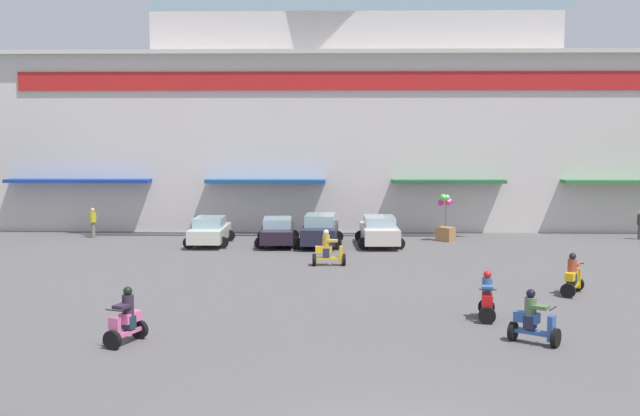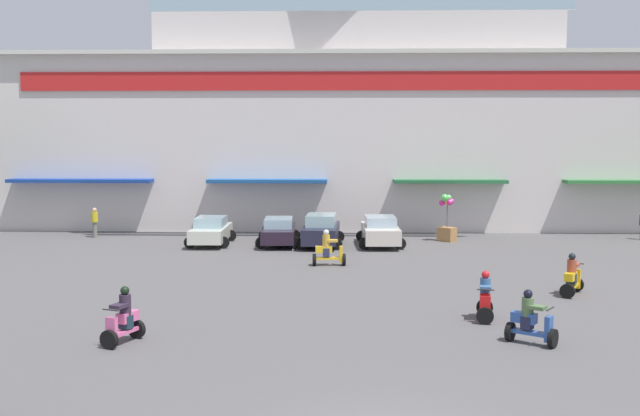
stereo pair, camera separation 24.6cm
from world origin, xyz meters
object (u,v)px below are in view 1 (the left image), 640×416
(parked_car_2, at_px, (320,230))
(scooter_rider_9, at_px, (573,277))
(parked_car_3, at_px, (379,231))
(balloon_vendor_cart, at_px, (445,222))
(parked_car_1, at_px, (278,231))
(pedestrian_1, at_px, (640,223))
(parked_car_0, at_px, (210,231))
(scooter_rider_4, at_px, (487,299))
(scooter_rider_5, at_px, (328,251))
(pedestrian_0, at_px, (93,221))
(scooter_rider_6, at_px, (126,321))
(scooter_rider_3, at_px, (534,321))

(parked_car_2, relative_size, scooter_rider_9, 2.83)
(parked_car_3, xyz_separation_m, balloon_vendor_cart, (3.61, 1.70, 0.25))
(parked_car_1, bearing_deg, pedestrian_1, 7.01)
(parked_car_0, distance_m, parked_car_2, 5.71)
(scooter_rider_4, relative_size, scooter_rider_5, 0.96)
(pedestrian_1, distance_m, balloon_vendor_cart, 10.66)
(parked_car_3, relative_size, scooter_rider_5, 2.71)
(pedestrian_1, bearing_deg, balloon_vendor_cart, -175.21)
(parked_car_1, xyz_separation_m, pedestrian_1, (19.46, 2.39, 0.18))
(scooter_rider_5, xyz_separation_m, pedestrian_0, (-13.05, 8.47, 0.29))
(scooter_rider_6, bearing_deg, scooter_rider_3, 1.33)
(parked_car_0, bearing_deg, balloon_vendor_cart, 7.34)
(parked_car_0, distance_m, parked_car_1, 3.50)
(scooter_rider_3, distance_m, scooter_rider_6, 11.11)
(scooter_rider_9, bearing_deg, scooter_rider_4, -135.88)
(parked_car_3, xyz_separation_m, scooter_rider_4, (2.47, -15.23, -0.14))
(parked_car_1, relative_size, scooter_rider_9, 2.89)
(parked_car_0, relative_size, scooter_rider_5, 2.61)
(scooter_rider_5, bearing_deg, scooter_rider_9, -33.13)
(scooter_rider_4, height_order, balloon_vendor_cart, balloon_vendor_cart)
(parked_car_1, height_order, scooter_rider_4, scooter_rider_4)
(scooter_rider_4, xyz_separation_m, scooter_rider_5, (-5.01, 9.35, 0.02))
(pedestrian_1, xyz_separation_m, balloon_vendor_cart, (-10.62, -0.89, 0.12))
(scooter_rider_5, bearing_deg, parked_car_2, 94.80)
(parked_car_0, height_order, parked_car_1, parked_car_0)
(parked_car_3, bearing_deg, parked_car_2, -177.56)
(pedestrian_1, bearing_deg, parked_car_3, -169.69)
(parked_car_2, bearing_deg, parked_car_3, 2.44)
(parked_car_1, distance_m, scooter_rider_5, 6.65)
(parked_car_3, height_order, pedestrian_1, pedestrian_1)
(parked_car_2, xyz_separation_m, scooter_rider_5, (0.48, -5.75, -0.15))
(pedestrian_0, bearing_deg, scooter_rider_9, -33.04)
(scooter_rider_9, bearing_deg, scooter_rider_3, -115.54)
(scooter_rider_3, height_order, balloon_vendor_cart, balloon_vendor_cart)
(parked_car_3, relative_size, pedestrian_0, 2.60)
(scooter_rider_4, relative_size, pedestrian_0, 0.92)
(scooter_rider_6, xyz_separation_m, scooter_rider_9, (14.13, 6.57, -0.01))
(scooter_rider_4, bearing_deg, scooter_rider_5, 118.15)
(balloon_vendor_cart, bearing_deg, pedestrian_1, 4.79)
(parked_car_3, relative_size, scooter_rider_9, 2.78)
(scooter_rider_4, distance_m, scooter_rider_5, 10.61)
(scooter_rider_3, xyz_separation_m, scooter_rider_9, (3.02, 6.32, 0.01))
(scooter_rider_6, bearing_deg, balloon_vendor_cart, 59.90)
(parked_car_2, relative_size, scooter_rider_6, 2.78)
(parked_car_2, height_order, scooter_rider_9, parked_car_2)
(scooter_rider_4, bearing_deg, parked_car_0, 126.09)
(scooter_rider_3, distance_m, pedestrian_0, 27.81)
(scooter_rider_4, relative_size, scooter_rider_9, 0.98)
(balloon_vendor_cart, bearing_deg, scooter_rider_6, -120.10)
(scooter_rider_4, distance_m, scooter_rider_6, 10.78)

